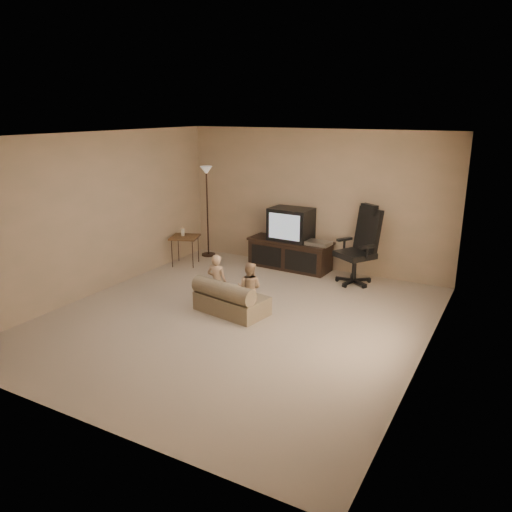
{
  "coord_description": "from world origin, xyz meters",
  "views": [
    {
      "loc": [
        3.33,
        -5.52,
        2.82
      ],
      "look_at": [
        -0.02,
        0.6,
        0.76
      ],
      "focal_mm": 35.0,
      "sensor_mm": 36.0,
      "label": 1
    }
  ],
  "objects_px": {
    "tv_stand": "(291,243)",
    "office_chair": "(359,256)",
    "side_table": "(185,237)",
    "toddler_left": "(217,282)",
    "toddler_right": "(249,288)",
    "floor_lamp": "(207,191)",
    "child_sofa": "(229,300)"
  },
  "relations": [
    {
      "from": "child_sofa",
      "to": "toddler_left",
      "type": "height_order",
      "value": "toddler_left"
    },
    {
      "from": "floor_lamp",
      "to": "child_sofa",
      "type": "height_order",
      "value": "floor_lamp"
    },
    {
      "from": "tv_stand",
      "to": "office_chair",
      "type": "distance_m",
      "value": 1.36
    },
    {
      "from": "floor_lamp",
      "to": "child_sofa",
      "type": "xyz_separation_m",
      "value": [
        1.93,
        -2.32,
        -1.09
      ]
    },
    {
      "from": "office_chair",
      "to": "toddler_left",
      "type": "xyz_separation_m",
      "value": [
        -1.46,
        -2.07,
        -0.06
      ]
    },
    {
      "from": "side_table",
      "to": "toddler_left",
      "type": "height_order",
      "value": "toddler_left"
    },
    {
      "from": "toddler_left",
      "to": "floor_lamp",
      "type": "bearing_deg",
      "value": -60.09
    },
    {
      "from": "side_table",
      "to": "floor_lamp",
      "type": "xyz_separation_m",
      "value": [
        0.03,
        0.72,
        0.77
      ]
    },
    {
      "from": "side_table",
      "to": "floor_lamp",
      "type": "height_order",
      "value": "floor_lamp"
    },
    {
      "from": "office_chair",
      "to": "toddler_right",
      "type": "relative_size",
      "value": 1.75
    },
    {
      "from": "toddler_left",
      "to": "tv_stand",
      "type": "bearing_deg",
      "value": -99.64
    },
    {
      "from": "side_table",
      "to": "tv_stand",
      "type": "bearing_deg",
      "value": 22.83
    },
    {
      "from": "office_chair",
      "to": "side_table",
      "type": "height_order",
      "value": "office_chair"
    },
    {
      "from": "office_chair",
      "to": "side_table",
      "type": "distance_m",
      "value": 3.21
    },
    {
      "from": "floor_lamp",
      "to": "child_sofa",
      "type": "relative_size",
      "value": 1.6
    },
    {
      "from": "side_table",
      "to": "toddler_left",
      "type": "bearing_deg",
      "value": -41.8
    },
    {
      "from": "floor_lamp",
      "to": "office_chair",
      "type": "bearing_deg",
      "value": -3.09
    },
    {
      "from": "tv_stand",
      "to": "floor_lamp",
      "type": "height_order",
      "value": "floor_lamp"
    },
    {
      "from": "tv_stand",
      "to": "toddler_right",
      "type": "relative_size",
      "value": 2.08
    },
    {
      "from": "child_sofa",
      "to": "floor_lamp",
      "type": "bearing_deg",
      "value": 139.69
    },
    {
      "from": "toddler_right",
      "to": "office_chair",
      "type": "bearing_deg",
      "value": -123.44
    },
    {
      "from": "side_table",
      "to": "toddler_right",
      "type": "relative_size",
      "value": 0.97
    },
    {
      "from": "toddler_right",
      "to": "toddler_left",
      "type": "bearing_deg",
      "value": -0.78
    },
    {
      "from": "side_table",
      "to": "child_sofa",
      "type": "xyz_separation_m",
      "value": [
        1.96,
        -1.6,
        -0.32
      ]
    },
    {
      "from": "tv_stand",
      "to": "toddler_left",
      "type": "distance_m",
      "value": 2.29
    },
    {
      "from": "office_chair",
      "to": "floor_lamp",
      "type": "bearing_deg",
      "value": -151.39
    },
    {
      "from": "tv_stand",
      "to": "floor_lamp",
      "type": "bearing_deg",
      "value": -175.72
    },
    {
      "from": "tv_stand",
      "to": "toddler_left",
      "type": "xyz_separation_m",
      "value": [
        -0.12,
        -2.29,
        -0.05
      ]
    },
    {
      "from": "tv_stand",
      "to": "child_sofa",
      "type": "height_order",
      "value": "tv_stand"
    },
    {
      "from": "child_sofa",
      "to": "side_table",
      "type": "bearing_deg",
      "value": 150.79
    },
    {
      "from": "tv_stand",
      "to": "office_chair",
      "type": "relative_size",
      "value": 1.19
    },
    {
      "from": "child_sofa",
      "to": "toddler_right",
      "type": "distance_m",
      "value": 0.34
    }
  ]
}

